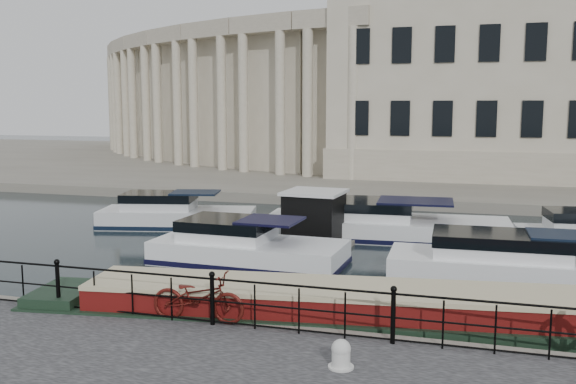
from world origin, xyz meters
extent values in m
plane|color=black|center=(0.00, 0.00, 0.00)|extent=(160.00, 160.00, 0.00)
cube|color=#6B665B|center=(0.00, 39.00, 0.28)|extent=(120.00, 42.00, 0.55)
cylinder|color=black|center=(-4.00, -2.25, 1.10)|extent=(0.10, 0.10, 1.10)
sphere|color=black|center=(-4.00, -2.25, 1.70)|extent=(0.14, 0.14, 0.14)
cylinder|color=black|center=(0.00, -2.25, 1.10)|extent=(0.10, 0.10, 1.10)
sphere|color=black|center=(0.00, -2.25, 1.70)|extent=(0.14, 0.14, 0.14)
cylinder|color=black|center=(4.00, -2.25, 1.10)|extent=(0.10, 0.10, 1.10)
sphere|color=black|center=(4.00, -2.25, 1.70)|extent=(0.14, 0.14, 0.14)
cylinder|color=black|center=(0.00, -2.25, 1.60)|extent=(24.00, 0.05, 0.05)
cylinder|color=black|center=(0.00, -2.25, 1.10)|extent=(24.00, 0.04, 0.04)
cylinder|color=black|center=(0.00, -2.25, 0.63)|extent=(24.00, 0.04, 0.04)
cube|color=#ADA38C|center=(6.00, 33.00, 7.55)|extent=(20.00, 14.00, 14.00)
cube|color=#9E937F|center=(6.00, 33.00, 1.55)|extent=(20.30, 14.30, 2.00)
cube|color=#ADA38C|center=(-3.33, 29.02, 6.05)|extent=(5.73, 4.06, 11.00)
cube|color=#9E937F|center=(-3.76, 27.07, 10.95)|extent=(5.62, 2.73, 1.20)
cylinder|color=#ADA38C|center=(-2.28, 26.16, 5.45)|extent=(0.70, 0.70, 9.80)
cylinder|color=#ADA38C|center=(-5.49, 26.87, 5.45)|extent=(0.70, 0.70, 9.80)
cube|color=#ADA38C|center=(-8.29, 30.44, 6.05)|extent=(5.90, 4.56, 11.00)
cube|color=#9E937F|center=(-8.95, 28.56, 10.95)|extent=(5.62, 3.30, 1.20)
cylinder|color=#ADA38C|center=(-7.59, 27.47, 5.45)|extent=(0.70, 0.70, 9.80)
cylinder|color=#ADA38C|center=(-10.69, 28.56, 5.45)|extent=(0.70, 0.70, 9.80)
cube|color=#ADA38C|center=(-13.04, 32.44, 6.05)|extent=(5.99, 4.99, 11.00)
cube|color=#9E937F|center=(-13.92, 30.65, 10.95)|extent=(5.55, 3.83, 1.20)
cylinder|color=#ADA38C|center=(-12.70, 29.41, 5.45)|extent=(0.70, 0.70, 9.80)
cylinder|color=#ADA38C|center=(-15.65, 30.87, 5.45)|extent=(0.70, 0.70, 9.80)
cube|color=#ADA38C|center=(-17.52, 35.00, 6.05)|extent=(5.99, 5.36, 11.00)
cube|color=#9E937F|center=(-18.61, 33.33, 10.95)|extent=(5.40, 4.29, 1.20)
cylinder|color=#ADA38C|center=(-17.55, 31.95, 5.45)|extent=(0.70, 0.70, 9.80)
cylinder|color=#ADA38C|center=(-20.30, 33.75, 5.45)|extent=(0.70, 0.70, 9.80)
cube|color=#ADA38C|center=(-21.66, 38.07, 6.05)|extent=(5.91, 5.64, 11.00)
cube|color=#9E937F|center=(-22.94, 36.54, 10.95)|extent=(5.16, 4.70, 1.20)
cylinder|color=#ADA38C|center=(-22.05, 35.05, 5.45)|extent=(0.70, 0.70, 9.80)
cylinder|color=#ADA38C|center=(-24.57, 37.16, 5.45)|extent=(0.70, 0.70, 9.80)
cube|color=#ADA38C|center=(-25.40, 41.62, 6.05)|extent=(5.74, 5.85, 11.00)
cube|color=#9E937F|center=(-26.86, 40.25, 10.95)|extent=(4.86, 5.04, 1.20)
cylinder|color=#ADA38C|center=(-26.15, 38.67, 5.45)|extent=(0.70, 0.70, 9.80)
cylinder|color=#ADA38C|center=(-28.40, 41.06, 5.45)|extent=(0.70, 0.70, 9.80)
cube|color=#ADA38C|center=(-28.69, 45.59, 6.05)|extent=(5.49, 5.97, 11.00)
cube|color=#9E937F|center=(-30.30, 44.41, 10.95)|extent=(4.48, 5.30, 1.20)
cylinder|color=#ADA38C|center=(-29.79, 42.75, 5.45)|extent=(0.70, 0.70, 9.80)
cylinder|color=#ADA38C|center=(-31.73, 45.40, 5.45)|extent=(0.70, 0.70, 9.80)
cube|color=#ADA38C|center=(-31.48, 49.93, 6.05)|extent=(5.16, 6.00, 11.00)
cube|color=#9E937F|center=(-33.23, 48.95, 10.95)|extent=(4.04, 5.49, 1.20)
cylinder|color=#ADA38C|center=(-32.92, 47.24, 5.45)|extent=(0.70, 0.70, 9.80)
cylinder|color=#ADA38C|center=(-34.53, 50.10, 5.45)|extent=(0.70, 0.70, 9.80)
cube|color=#ADA38C|center=(-33.74, 54.56, 6.05)|extent=(4.76, 5.95, 11.00)
cube|color=#9E937F|center=(-35.58, 53.80, 10.95)|extent=(3.54, 5.60, 1.20)
cylinder|color=#ADA38C|center=(-35.48, 52.07, 5.45)|extent=(0.70, 0.70, 9.80)
cylinder|color=#ADA38C|center=(-36.74, 55.10, 5.45)|extent=(0.70, 0.70, 9.80)
imported|color=#4A110D|center=(-0.38, -2.15, 1.12)|extent=(2.21, 0.87, 1.14)
cylinder|color=silver|center=(3.23, -3.76, 0.73)|extent=(0.35, 0.35, 0.37)
sphere|color=silver|center=(3.23, -3.76, 0.92)|extent=(0.37, 0.37, 0.37)
cylinder|color=silver|center=(3.23, -3.76, 0.57)|extent=(0.49, 0.49, 0.03)
cube|color=black|center=(3.20, -0.58, 0.10)|extent=(16.89, 4.37, 1.00)
cube|color=#590E0C|center=(3.20, -0.58, 0.75)|extent=(13.53, 3.61, 0.78)
cube|color=#C1B38C|center=(3.20, -0.58, 1.15)|extent=(13.54, 3.67, 0.11)
cube|color=#6B665B|center=(-0.46, 8.87, 0.05)|extent=(3.20, 2.73, 0.25)
cube|color=black|center=(-0.46, 8.87, 1.10)|extent=(2.16, 2.16, 1.82)
cube|color=silver|center=(-0.46, 8.87, 2.05)|extent=(2.37, 2.37, 0.12)
cube|color=white|center=(-1.85, 5.23, 0.20)|extent=(6.64, 2.96, 1.20)
cube|color=black|center=(-1.85, 5.23, 0.12)|extent=(6.70, 2.99, 0.18)
cube|color=white|center=(-2.63, 5.26, 1.05)|extent=(3.02, 2.34, 0.90)
cube|color=black|center=(-1.07, 5.20, 1.55)|extent=(2.03, 1.97, 0.08)
cube|color=white|center=(7.36, 5.33, 0.20)|extent=(8.83, 2.76, 1.20)
cube|color=black|center=(7.36, 5.33, 0.12)|extent=(8.92, 2.79, 0.18)
cube|color=white|center=(6.31, 5.30, 1.05)|extent=(4.00, 2.16, 0.90)
cube|color=black|center=(8.41, 5.36, 1.55)|extent=(2.68, 1.82, 0.08)
cube|color=silver|center=(-7.17, 10.60, 0.20)|extent=(7.12, 3.80, 1.20)
cube|color=black|center=(-7.17, 10.60, 0.12)|extent=(7.19, 3.84, 0.18)
cube|color=silver|center=(-7.96, 10.42, 1.05)|extent=(3.40, 2.57, 0.90)
cube|color=black|center=(-6.38, 10.78, 1.55)|extent=(2.35, 2.06, 0.08)
cube|color=white|center=(2.04, 10.91, 0.20)|extent=(10.03, 3.78, 1.20)
cube|color=black|center=(2.04, 10.91, 0.12)|extent=(10.13, 3.82, 0.18)
cube|color=white|center=(0.86, 10.84, 1.05)|extent=(4.58, 2.88, 0.90)
cube|color=black|center=(3.22, 10.98, 1.55)|extent=(3.09, 2.41, 0.08)
camera|label=1|loc=(5.52, -14.98, 5.43)|focal=40.00mm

